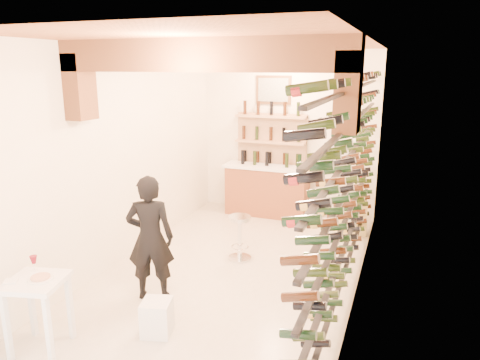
% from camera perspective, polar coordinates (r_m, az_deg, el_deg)
% --- Properties ---
extents(ground, '(6.00, 6.00, 0.00)m').
position_cam_1_polar(ground, '(6.71, -0.91, -11.43)').
color(ground, beige).
rests_on(ground, ground).
extents(room_shell, '(3.52, 6.02, 3.21)m').
position_cam_1_polar(room_shell, '(5.84, -1.94, 7.79)').
color(room_shell, white).
rests_on(room_shell, ground).
extents(wine_rack, '(0.32, 5.70, 2.56)m').
position_cam_1_polar(wine_rack, '(5.83, 13.19, 0.39)').
color(wine_rack, black).
rests_on(wine_rack, ground).
extents(back_counter, '(1.70, 0.62, 1.29)m').
position_cam_1_polar(back_counter, '(8.97, 3.45, -1.12)').
color(back_counter, brown).
rests_on(back_counter, ground).
extents(back_shelving, '(1.40, 0.31, 2.73)m').
position_cam_1_polar(back_shelving, '(9.05, 3.96, 3.15)').
color(back_shelving, tan).
rests_on(back_shelving, ground).
extents(tasting_table, '(0.66, 0.66, 0.97)m').
position_cam_1_polar(tasting_table, '(5.20, -24.31, -12.80)').
color(tasting_table, white).
rests_on(tasting_table, ground).
extents(white_stool, '(0.39, 0.39, 0.39)m').
position_cam_1_polar(white_stool, '(5.31, -10.46, -16.71)').
color(white_stool, white).
rests_on(white_stool, ground).
extents(person, '(0.69, 0.57, 1.62)m').
position_cam_1_polar(person, '(5.80, -11.29, -7.22)').
color(person, black).
rests_on(person, ground).
extents(chrome_barstool, '(0.36, 0.36, 0.70)m').
position_cam_1_polar(chrome_barstool, '(6.95, -0.04, -6.88)').
color(chrome_barstool, silver).
rests_on(chrome_barstool, ground).
extents(crate_lower, '(0.60, 0.52, 0.30)m').
position_cam_1_polar(crate_lower, '(8.26, 13.70, -5.67)').
color(crate_lower, '#E6CD7E').
rests_on(crate_lower, ground).
extents(crate_upper, '(0.59, 0.44, 0.32)m').
position_cam_1_polar(crate_upper, '(8.16, 13.83, -3.63)').
color(crate_upper, '#E6CD7E').
rests_on(crate_upper, crate_lower).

